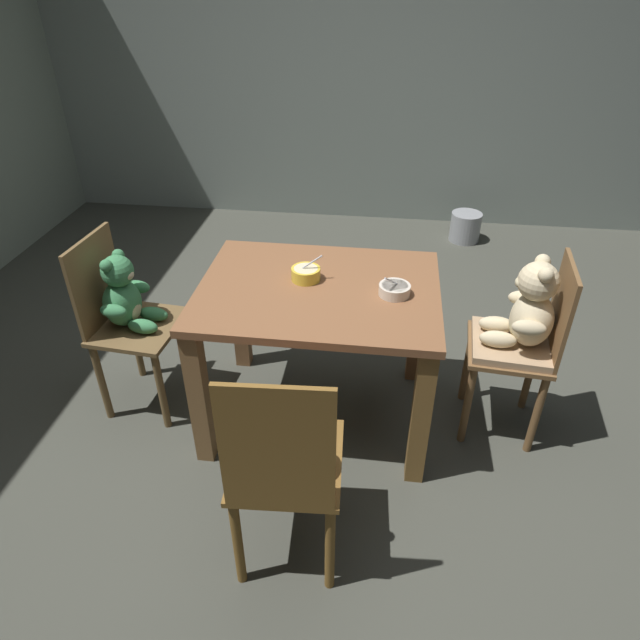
{
  "coord_description": "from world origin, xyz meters",
  "views": [
    {
      "loc": [
        0.28,
        -2.09,
        1.96
      ],
      "look_at": [
        0.0,
        0.05,
        0.53
      ],
      "focal_mm": 31.39,
      "sensor_mm": 36.0,
      "label": 1
    }
  ],
  "objects_px": {
    "teddy_chair_near_right": "(525,324)",
    "metal_pail": "(465,227)",
    "teddy_chair_near_left": "(125,306)",
    "porridge_bowl_yellow_center": "(306,274)",
    "dining_table": "(319,315)",
    "teddy_chair_near_front": "(284,453)",
    "porridge_bowl_cream_near_right": "(395,290)"
  },
  "relations": [
    {
      "from": "dining_table",
      "to": "porridge_bowl_cream_near_right",
      "type": "height_order",
      "value": "porridge_bowl_cream_near_right"
    },
    {
      "from": "dining_table",
      "to": "metal_pail",
      "type": "distance_m",
      "value": 2.38
    },
    {
      "from": "dining_table",
      "to": "porridge_bowl_cream_near_right",
      "type": "relative_size",
      "value": 7.84
    },
    {
      "from": "teddy_chair_near_front",
      "to": "teddy_chair_near_right",
      "type": "bearing_deg",
      "value": -50.85
    },
    {
      "from": "teddy_chair_near_front",
      "to": "teddy_chair_near_right",
      "type": "relative_size",
      "value": 1.06
    },
    {
      "from": "metal_pail",
      "to": "teddy_chair_near_left",
      "type": "bearing_deg",
      "value": -130.04
    },
    {
      "from": "teddy_chair_near_right",
      "to": "porridge_bowl_cream_near_right",
      "type": "relative_size",
      "value": 6.73
    },
    {
      "from": "porridge_bowl_cream_near_right",
      "to": "porridge_bowl_yellow_center",
      "type": "distance_m",
      "value": 0.4
    },
    {
      "from": "dining_table",
      "to": "porridge_bowl_yellow_center",
      "type": "distance_m",
      "value": 0.2
    },
    {
      "from": "dining_table",
      "to": "porridge_bowl_cream_near_right",
      "type": "distance_m",
      "value": 0.37
    },
    {
      "from": "teddy_chair_near_front",
      "to": "teddy_chair_near_left",
      "type": "distance_m",
      "value": 1.21
    },
    {
      "from": "teddy_chair_near_right",
      "to": "porridge_bowl_cream_near_right",
      "type": "xyz_separation_m",
      "value": [
        -0.58,
        -0.05,
        0.16
      ]
    },
    {
      "from": "teddy_chair_near_right",
      "to": "teddy_chair_near_left",
      "type": "height_order",
      "value": "teddy_chair_near_right"
    },
    {
      "from": "teddy_chair_near_right",
      "to": "porridge_bowl_yellow_center",
      "type": "bearing_deg",
      "value": 3.41
    },
    {
      "from": "teddy_chair_near_left",
      "to": "porridge_bowl_yellow_center",
      "type": "xyz_separation_m",
      "value": [
        0.85,
        0.07,
        0.2
      ]
    },
    {
      "from": "teddy_chair_near_right",
      "to": "metal_pail",
      "type": "height_order",
      "value": "teddy_chair_near_right"
    },
    {
      "from": "teddy_chair_near_left",
      "to": "teddy_chair_near_right",
      "type": "bearing_deg",
      "value": 6.16
    },
    {
      "from": "teddy_chair_near_left",
      "to": "metal_pail",
      "type": "height_order",
      "value": "teddy_chair_near_left"
    },
    {
      "from": "teddy_chair_near_left",
      "to": "metal_pail",
      "type": "relative_size",
      "value": 3.76
    },
    {
      "from": "teddy_chair_near_right",
      "to": "porridge_bowl_cream_near_right",
      "type": "bearing_deg",
      "value": 10.33
    },
    {
      "from": "porridge_bowl_yellow_center",
      "to": "metal_pail",
      "type": "xyz_separation_m",
      "value": [
        0.96,
        2.09,
        -0.65
      ]
    },
    {
      "from": "teddy_chair_near_front",
      "to": "metal_pail",
      "type": "height_order",
      "value": "teddy_chair_near_front"
    },
    {
      "from": "dining_table",
      "to": "porridge_bowl_yellow_center",
      "type": "bearing_deg",
      "value": 136.76
    },
    {
      "from": "teddy_chair_near_front",
      "to": "porridge_bowl_yellow_center",
      "type": "distance_m",
      "value": 0.89
    },
    {
      "from": "dining_table",
      "to": "metal_pail",
      "type": "xyz_separation_m",
      "value": [
        0.9,
        2.15,
        -0.47
      ]
    },
    {
      "from": "teddy_chair_near_front",
      "to": "porridge_bowl_cream_near_right",
      "type": "distance_m",
      "value": 0.88
    },
    {
      "from": "dining_table",
      "to": "teddy_chair_near_front",
      "type": "bearing_deg",
      "value": -90.6
    },
    {
      "from": "teddy_chair_near_front",
      "to": "teddy_chair_near_left",
      "type": "xyz_separation_m",
      "value": [
        -0.91,
        0.8,
        0.01
      ]
    },
    {
      "from": "teddy_chair_near_left",
      "to": "porridge_bowl_cream_near_right",
      "type": "xyz_separation_m",
      "value": [
        1.24,
        -0.01,
        0.19
      ]
    },
    {
      "from": "porridge_bowl_yellow_center",
      "to": "metal_pail",
      "type": "relative_size",
      "value": 0.58
    },
    {
      "from": "teddy_chair_near_right",
      "to": "porridge_bowl_cream_near_right",
      "type": "distance_m",
      "value": 0.6
    },
    {
      "from": "teddy_chair_near_front",
      "to": "porridge_bowl_yellow_center",
      "type": "relative_size",
      "value": 6.95
    }
  ]
}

